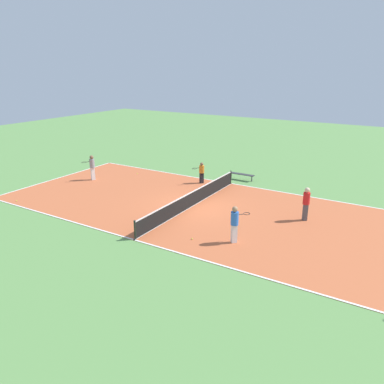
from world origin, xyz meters
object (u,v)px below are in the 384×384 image
tennis_ball_far_baseline (192,239)px  tennis_ball_near_net (137,173)px  bench (241,175)px  player_near_blue (235,222)px  player_coach_red (306,201)px  player_baseline_gray (92,166)px  tennis_net (192,198)px  tennis_ball_left_sideline (17,201)px  player_center_orange (202,171)px

tennis_ball_far_baseline → tennis_ball_near_net: bearing=-128.7°
bench → player_near_blue: 10.47m
player_coach_red → player_baseline_gray: 15.26m
bench → player_baseline_gray: bearing=-148.4°
player_coach_red → tennis_ball_far_baseline: size_ratio=26.91×
tennis_net → tennis_ball_far_baseline: 4.53m
tennis_net → tennis_ball_left_sideline: size_ratio=154.90×
player_near_blue → tennis_ball_far_baseline: player_near_blue is taller
player_near_blue → tennis_ball_left_sideline: bearing=138.2°
player_baseline_gray → tennis_ball_near_net: 3.53m
player_center_orange → tennis_ball_left_sideline: (9.20, -7.78, -0.81)m
tennis_net → player_baseline_gray: player_baseline_gray is taller
tennis_net → tennis_ball_left_sideline: tennis_net is taller
player_coach_red → player_near_blue: size_ratio=1.02×
player_coach_red → player_near_blue: player_coach_red is taller
tennis_ball_far_baseline → tennis_net: bearing=-148.8°
bench → tennis_ball_near_net: 7.97m
tennis_net → tennis_ball_far_baseline: (3.86, 2.34, -0.45)m
player_center_orange → player_near_blue: (7.42, 6.02, 0.20)m
player_coach_red → tennis_ball_far_baseline: (5.17, -3.93, -1.03)m
tennis_ball_far_baseline → player_coach_red: bearing=142.8°
tennis_net → tennis_ball_near_net: bearing=-117.8°
player_baseline_gray → tennis_ball_far_baseline: (4.77, 11.32, -1.02)m
tennis_ball_left_sideline → bench: bearing=139.3°
bench → player_coach_red: (5.26, 6.05, 0.69)m
tennis_net → player_coach_red: size_ratio=5.76×
tennis_ball_left_sideline → player_baseline_gray: bearing=173.7°
player_baseline_gray → tennis_ball_near_net: (-2.90, 1.73, -1.02)m
bench → tennis_ball_far_baseline: bench is taller
player_center_orange → tennis_ball_far_baseline: size_ratio=21.89×
player_center_orange → tennis_ball_far_baseline: bearing=56.8°
bench → tennis_ball_far_baseline: 10.65m
player_center_orange → tennis_ball_near_net: bearing=-54.9°
tennis_net → bench: (-6.58, 0.22, -0.11)m
player_baseline_gray → player_near_blue: bearing=98.3°
player_near_blue → bench: bearing=63.1°
tennis_net → player_center_orange: (-4.33, -1.84, 0.36)m
bench → tennis_ball_left_sideline: bearing=-130.7°
player_coach_red → player_baseline_gray: (0.40, -15.25, -0.00)m
bench → player_baseline_gray: player_baseline_gray is taller
tennis_ball_left_sideline → tennis_ball_near_net: bearing=164.7°
bench → tennis_ball_far_baseline: (10.43, 2.12, -0.34)m
player_coach_red → tennis_ball_left_sideline: 17.08m
player_center_orange → player_near_blue: 9.56m
tennis_ball_far_baseline → player_near_blue: bearing=112.4°
player_coach_red → player_near_blue: bearing=-62.4°
tennis_net → player_coach_red: 6.43m
tennis_net → bench: size_ratio=5.47×
player_coach_red → tennis_ball_near_net: bearing=-137.6°
player_center_orange → player_coach_red: size_ratio=0.81×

